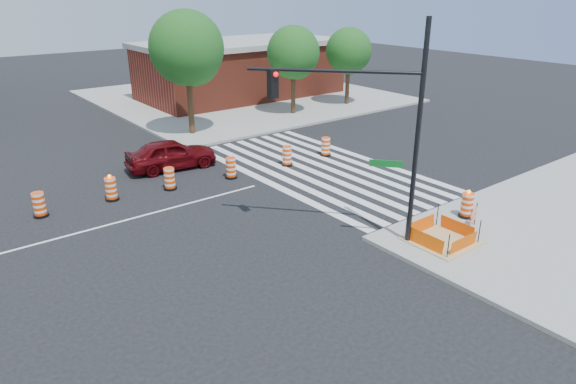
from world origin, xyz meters
The scene contains 19 objects.
ground centered at (0.00, 0.00, 0.00)m, with size 120.00×120.00×0.00m, color black.
sidewalk_ne centered at (18.00, 18.00, 0.07)m, with size 22.00×22.00×0.15m, color gray.
crosswalk_east centered at (10.95, 0.00, 0.01)m, with size 6.75×13.50×0.01m.
lane_centerline centered at (0.00, 0.00, 0.01)m, with size 14.00×0.12×0.01m, color silver.
excavation_pit centered at (9.00, -9.00, 0.22)m, with size 2.20×2.20×0.90m.
brick_storefront centered at (18.00, 18.00, 2.32)m, with size 16.50×8.50×4.60m.
red_coupe centered at (5.08, 4.64, 0.77)m, with size 1.82×4.52×1.54m, color #52070B.
signal_pole_se centered at (6.97, -7.06, 4.72)m, with size 3.98×4.41×7.68m.
pit_drum centered at (11.51, -8.29, 0.63)m, with size 0.59×0.59×1.15m.
barricade centered at (10.84, -9.03, 0.64)m, with size 0.73×0.27×0.89m.
tree_north_c centered at (8.99, 9.76, 5.05)m, with size 4.43×4.43×7.52m.
tree_north_d centered at (17.37, 10.18, 4.21)m, with size 3.70×3.69×6.27m.
tree_north_e centered at (22.72, 10.17, 3.96)m, with size 3.50×3.47×5.90m.
median_drum_3 centered at (-1.76, 2.48, 0.48)m, with size 0.60×0.60×1.02m.
median_drum_4 centered at (1.14, 2.40, 0.49)m, with size 0.60×0.60×1.18m.
median_drum_5 centered at (3.72, 2.04, 0.48)m, with size 0.60×0.60×1.02m.
median_drum_6 centered at (6.73, 1.60, 0.48)m, with size 0.60×0.60×1.02m.
median_drum_7 centered at (10.04, 1.44, 0.48)m, with size 0.60×0.60×1.02m.
median_drum_8 centered at (12.74, 1.45, 0.48)m, with size 0.60×0.60×1.02m.
Camera 1 is at (-5.46, -18.64, 8.64)m, focal length 32.00 mm.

